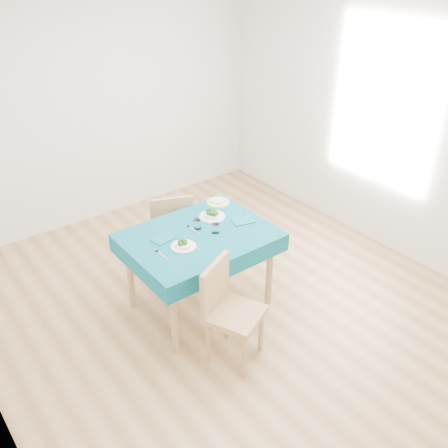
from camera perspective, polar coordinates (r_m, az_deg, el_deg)
room_shell at (r=3.94m, az=-0.00°, el=6.25°), size 4.02×4.52×2.73m
table at (r=4.42m, az=-2.76°, el=-5.37°), size 1.21×0.92×0.76m
chair_near at (r=3.85m, az=1.31°, el=-9.60°), size 0.53×0.55×0.98m
chair_far at (r=4.94m, az=-6.14°, el=0.56°), size 0.56×0.58×1.04m
bowl_near at (r=4.03m, az=-4.67°, el=-2.27°), size 0.20×0.20×0.06m
bowl_far at (r=4.44m, az=-1.35°, el=1.19°), size 0.23×0.23×0.07m
fork_near at (r=3.96m, az=-7.07°, el=-3.58°), size 0.03×0.18×0.00m
knife_near at (r=4.06m, az=-3.49°, el=-2.48°), size 0.02×0.19×0.00m
fork_far at (r=4.27m, az=-3.49°, el=-0.70°), size 0.03×0.19×0.00m
knife_far at (r=4.48m, az=2.65°, el=0.92°), size 0.08×0.20×0.00m
napkin_near at (r=4.16m, az=-6.94°, el=-1.69°), size 0.19×0.14×0.01m
napkin_far at (r=4.39m, az=2.19°, el=0.38°), size 0.22×0.18×0.01m
tumbler_center at (r=4.27m, az=-3.08°, el=-0.03°), size 0.07×0.07×0.08m
tumbler_side at (r=4.21m, az=-0.97°, el=-0.49°), size 0.06×0.06×0.08m
side_plate at (r=4.70m, az=-0.68°, el=2.52°), size 0.22×0.22×0.01m
bread_slice at (r=4.69m, az=-0.68°, el=2.66°), size 0.14×0.14×0.02m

